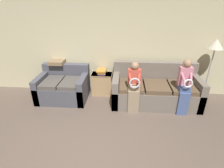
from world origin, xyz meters
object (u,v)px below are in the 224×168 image
object	(u,v)px
book_stack	(102,72)
floor_lamp	(215,48)
couch_main	(155,90)
throw_pillow	(57,62)
child_left_seated	(134,85)
child_right_seated	(185,85)
side_shelf	(102,84)
couch_side	(64,87)

from	to	relation	value
book_stack	floor_lamp	distance (m)	2.94
couch_main	throw_pillow	world-z (taller)	couch_main
child_left_seated	book_stack	distance (m)	1.17
child_right_seated	floor_lamp	size ratio (longest dim) A/B	0.79
couch_main	side_shelf	size ratio (longest dim) A/B	3.54
child_right_seated	floor_lamp	xyz separation A→B (m)	(0.81, 0.68, 0.71)
couch_side	child_left_seated	distance (m)	2.00
child_right_seated	side_shelf	world-z (taller)	child_right_seated
couch_main	child_left_seated	world-z (taller)	child_left_seated
child_left_seated	side_shelf	xyz separation A→B (m)	(-0.87, 0.79, -0.36)
child_right_seated	throw_pillow	distance (m)	3.41
side_shelf	book_stack	world-z (taller)	book_stack
floor_lamp	throw_pillow	bearing A→B (deg)	177.81
couch_side	child_left_seated	world-z (taller)	child_left_seated
couch_side	book_stack	distance (m)	1.14
child_right_seated	couch_side	bearing A→B (deg)	171.16
side_shelf	throw_pillow	distance (m)	1.41
couch_side	side_shelf	size ratio (longest dim) A/B	2.09
throw_pillow	couch_side	bearing A→B (deg)	-56.92
child_right_seated	book_stack	size ratio (longest dim) A/B	4.18
couch_main	throw_pillow	distance (m)	2.81
floor_lamp	throw_pillow	world-z (taller)	floor_lamp
child_right_seated	side_shelf	bearing A→B (deg)	159.06
couch_side	side_shelf	bearing A→B (deg)	16.24
couch_main	child_left_seated	distance (m)	0.80
side_shelf	throw_pillow	bearing A→B (deg)	177.42
floor_lamp	throw_pillow	size ratio (longest dim) A/B	4.08
child_left_seated	side_shelf	distance (m)	1.23
throw_pillow	side_shelf	bearing A→B (deg)	-2.58
child_right_seated	side_shelf	xyz separation A→B (m)	(-2.03, 0.78, -0.41)
child_right_seated	floor_lamp	bearing A→B (deg)	40.00
side_shelf	book_stack	distance (m)	0.37
child_right_seated	floor_lamp	distance (m)	1.27
couch_side	side_shelf	distance (m)	1.08
book_stack	side_shelf	bearing A→B (deg)	-130.92
couch_side	floor_lamp	bearing A→B (deg)	2.97
couch_main	floor_lamp	world-z (taller)	floor_lamp
floor_lamp	couch_side	bearing A→B (deg)	-177.03
child_left_seated	book_stack	world-z (taller)	child_left_seated
book_stack	floor_lamp	bearing A→B (deg)	-2.09
couch_side	child_right_seated	world-z (taller)	child_right_seated
couch_main	couch_side	world-z (taller)	couch_main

